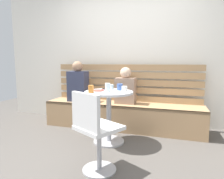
{
  "coord_description": "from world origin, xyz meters",
  "views": [
    {
      "loc": [
        0.85,
        -2.07,
        1.14
      ],
      "look_at": [
        -0.01,
        0.66,
        0.75
      ],
      "focal_mm": 31.96,
      "sensor_mm": 36.0,
      "label": 1
    }
  ],
  "objects": [
    {
      "name": "cup_glass_tall",
      "position": [
        -0.02,
        0.5,
        0.8
      ],
      "size": [
        0.07,
        0.07,
        0.12
      ],
      "primitive_type": "cylinder",
      "color": "silver",
      "rests_on": "cafe_table"
    },
    {
      "name": "cup_glass_short",
      "position": [
        -0.04,
        0.71,
        0.78
      ],
      "size": [
        0.08,
        0.08,
        0.08
      ],
      "primitive_type": "cylinder",
      "color": "silver",
      "rests_on": "cafe_table"
    },
    {
      "name": "cafe_table",
      "position": [
        -0.02,
        0.54,
        0.52
      ],
      "size": [
        0.68,
        0.68,
        0.74
      ],
      "color": "#ADADB2",
      "rests_on": "ground"
    },
    {
      "name": "plate_small",
      "position": [
        -0.17,
        0.54,
        0.75
      ],
      "size": [
        0.17,
        0.17,
        0.01
      ],
      "primitive_type": "cylinder",
      "color": "#DB4C42",
      "rests_on": "cafe_table"
    },
    {
      "name": "booth_backrest",
      "position": [
        0.0,
        1.44,
        0.78
      ],
      "size": [
        2.65,
        0.04,
        0.66
      ],
      "color": "#A68157",
      "rests_on": "booth_bench"
    },
    {
      "name": "cup_tumbler_orange",
      "position": [
        -0.2,
        0.34,
        0.79
      ],
      "size": [
        0.07,
        0.07,
        0.1
      ],
      "primitive_type": "cylinder",
      "color": "orange",
      "rests_on": "cafe_table"
    },
    {
      "name": "cup_mug_blue",
      "position": [
        0.1,
        0.69,
        0.79
      ],
      "size": [
        0.08,
        0.08,
        0.09
      ],
      "primitive_type": "cylinder",
      "color": "#3D5B9E",
      "rests_on": "cafe_table"
    },
    {
      "name": "white_chair",
      "position": [
        0.09,
        -0.27,
        0.46
      ],
      "size": [
        0.54,
        0.54,
        0.85
      ],
      "color": "#ADADB2",
      "rests_on": "ground"
    },
    {
      "name": "back_wall",
      "position": [
        0.0,
        1.64,
        1.45
      ],
      "size": [
        5.2,
        0.1,
        2.9
      ],
      "primitive_type": "cube",
      "color": "white",
      "rests_on": "ground"
    },
    {
      "name": "phone_on_table",
      "position": [
        -0.15,
        0.77,
        0.74
      ],
      "size": [
        0.07,
        0.14,
        0.01
      ],
      "primitive_type": "cube",
      "rotation": [
        0.0,
        0.0,
        3.14
      ],
      "color": "black",
      "rests_on": "cafe_table"
    },
    {
      "name": "cup_ceramic_white",
      "position": [
        0.18,
        0.62,
        0.78
      ],
      "size": [
        0.08,
        0.08,
        0.07
      ],
      "primitive_type": "cylinder",
      "color": "white",
      "rests_on": "cafe_table"
    },
    {
      "name": "person_child_left",
      "position": [
        0.05,
        1.23,
        0.71
      ],
      "size": [
        0.34,
        0.22,
        0.62
      ],
      "color": "#9E7F6B",
      "rests_on": "booth_bench"
    },
    {
      "name": "ground",
      "position": [
        0.0,
        0.0,
        0.0
      ],
      "size": [
        8.0,
        8.0,
        0.0
      ],
      "primitive_type": "plane",
      "color": "#514C47"
    },
    {
      "name": "booth_bench",
      "position": [
        0.0,
        1.2,
        0.22
      ],
      "size": [
        2.7,
        0.52,
        0.44
      ],
      "color": "tan",
      "rests_on": "ground"
    },
    {
      "name": "person_adult",
      "position": [
        -0.82,
        1.17,
        0.76
      ],
      "size": [
        0.34,
        0.22,
        0.72
      ],
      "color": "#333851",
      "rests_on": "booth_bench"
    }
  ]
}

